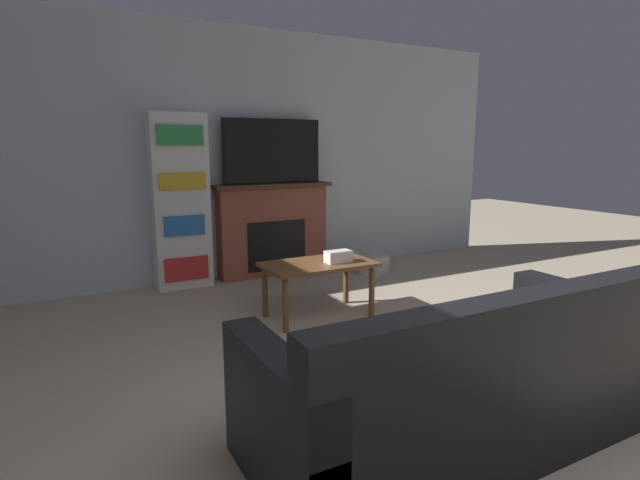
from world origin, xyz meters
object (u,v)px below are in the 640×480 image
Objects in this scene: tv at (272,151)px; storage_basket at (372,263)px; coffee_table at (318,270)px; bookshelf at (180,202)px; couch at (462,387)px; fireplace at (273,229)px.

storage_basket is at bearing -22.44° from tv.
coffee_table is 0.52× the size of bookshelf.
coffee_table is at bearing -98.73° from tv.
couch is 2.26× the size of coffee_table.
storage_basket is (1.28, 1.07, -0.30)m from coffee_table.
tv reaches higher than storage_basket.
coffee_table is 1.76m from bookshelf.
storage_basket is at bearing 63.20° from couch.
fireplace reaches higher than storage_basket.
couch is 4.96× the size of storage_basket.
storage_basket is (2.07, -0.43, -0.78)m from bookshelf.
fireplace is 1.20× the size of tv.
bookshelf is 4.19× the size of storage_basket.
coffee_table is at bearing 82.64° from couch.
couch is 3.56m from bookshelf.
bookshelf reaches higher than couch.
coffee_table reaches higher than storage_basket.
coffee_table is 2.20× the size of storage_basket.
bookshelf is at bearing -178.72° from fireplace.
tv is 1.14m from bookshelf.
couch is at bearing -97.36° from coffee_table.
coffee_table is at bearing -62.07° from bookshelf.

